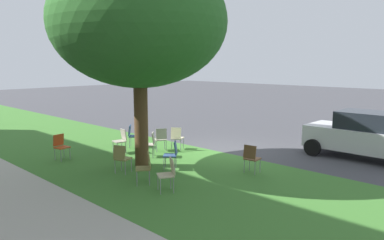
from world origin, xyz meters
name	(u,v)px	position (x,y,z in m)	size (l,w,h in m)	color
ground	(218,150)	(0.00, 0.00, 0.00)	(80.00, 80.00, 0.00)	#424247
grass_verge	(155,167)	(0.00, 3.20, 0.00)	(48.00, 6.00, 0.01)	#3D752D
sidewalk_strip	(11,206)	(0.00, 7.60, 0.00)	(48.00, 2.80, 0.01)	#ADA89E
street_tree	(139,23)	(0.44, 3.36, 4.51)	(5.42, 5.42, 6.53)	brown
chair_0	(122,157)	(0.20, 4.32, 0.52)	(0.54, 0.54, 0.88)	olive
chair_1	(150,142)	(1.09, 2.45, 0.52)	(0.59, 0.59, 0.88)	#ADA393
chair_2	(177,136)	(1.17, 1.06, 0.52)	(0.56, 0.56, 0.88)	beige
chair_3	(61,145)	(3.04, 4.81, 0.52)	(0.48, 0.47, 0.88)	#C64C1E
chair_4	(251,157)	(-2.62, 1.64, 0.52)	(0.46, 0.47, 0.88)	brown
chair_5	(172,153)	(-0.56, 2.96, 0.52)	(0.59, 0.59, 0.88)	#335184
chair_6	(121,139)	(2.34, 2.81, 0.52)	(0.49, 0.49, 0.88)	#ADA393
chair_7	(168,172)	(-1.95, 4.41, 0.52)	(0.57, 0.57, 0.88)	beige
chair_8	(161,138)	(1.44, 1.64, 0.52)	(0.57, 0.57, 0.88)	#ADA393
chair_9	(132,134)	(2.76, 1.96, 0.52)	(0.59, 0.59, 0.88)	#335184
chair_10	(146,166)	(-1.06, 4.43, 0.52)	(0.58, 0.59, 0.88)	olive
parked_car	(364,135)	(-4.46, -2.52, 0.84)	(3.70, 1.92, 1.65)	silver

